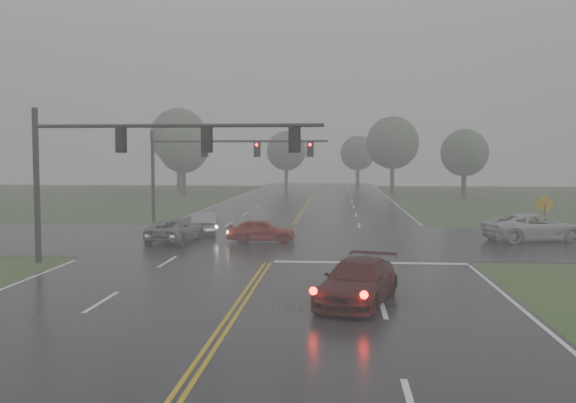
# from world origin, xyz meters

# --- Properties ---
(ground) EXTENTS (180.00, 180.00, 0.00)m
(ground) POSITION_xyz_m (0.00, 0.00, 0.00)
(ground) COLOR #2F4F22
(ground) RESTS_ON ground
(main_road) EXTENTS (18.00, 160.00, 0.02)m
(main_road) POSITION_xyz_m (0.00, 20.00, 0.00)
(main_road) COLOR black
(main_road) RESTS_ON ground
(cross_street) EXTENTS (120.00, 14.00, 0.02)m
(cross_street) POSITION_xyz_m (0.00, 22.00, 0.00)
(cross_street) COLOR black
(cross_street) RESTS_ON ground
(stop_bar) EXTENTS (8.50, 0.50, 0.01)m
(stop_bar) POSITION_xyz_m (4.50, 14.40, 0.00)
(stop_bar) COLOR silver
(stop_bar) RESTS_ON ground
(sedan_maroon) EXTENTS (3.17, 5.14, 1.39)m
(sedan_maroon) POSITION_xyz_m (3.73, 6.53, 0.00)
(sedan_maroon) COLOR #400C0B
(sedan_maroon) RESTS_ON ground
(sedan_red) EXTENTS (3.80, 1.65, 1.28)m
(sedan_red) POSITION_xyz_m (-1.12, 20.95, 0.00)
(sedan_red) COLOR #9F190E
(sedan_red) RESTS_ON ground
(sedan_silver) EXTENTS (2.22, 4.29, 1.34)m
(sedan_silver) POSITION_xyz_m (-5.01, 24.11, 0.00)
(sedan_silver) COLOR gray
(sedan_silver) RESTS_ON ground
(car_grey) EXTENTS (2.69, 4.82, 1.27)m
(car_grey) POSITION_xyz_m (-5.85, 20.69, 0.00)
(car_grey) COLOR slate
(car_grey) RESTS_ON ground
(pickup_white) EXTENTS (6.00, 3.97, 1.53)m
(pickup_white) POSITION_xyz_m (13.95, 22.54, 0.00)
(pickup_white) COLOR silver
(pickup_white) RESTS_ON ground
(signal_gantry_near) EXTENTS (12.82, 0.30, 6.85)m
(signal_gantry_near) POSITION_xyz_m (-6.23, 13.47, 4.83)
(signal_gantry_near) COLOR black
(signal_gantry_near) RESTS_ON ground
(signal_gantry_far) EXTENTS (12.66, 0.33, 6.58)m
(signal_gantry_far) POSITION_xyz_m (-6.23, 31.24, 4.65)
(signal_gantry_far) COLOR black
(signal_gantry_far) RESTS_ON ground
(sign_diamond_east) EXTENTS (1.07, 0.11, 2.56)m
(sign_diamond_east) POSITION_xyz_m (14.80, 23.52, 1.73)
(sign_diamond_east) COLOR black
(sign_diamond_east) RESTS_ON ground
(tree_nw_a) EXTENTS (5.87, 5.87, 8.62)m
(tree_nw_a) POSITION_xyz_m (-15.36, 61.38, 5.67)
(tree_nw_a) COLOR #342C22
(tree_nw_a) RESTS_ON ground
(tree_ne_a) EXTENTS (6.70, 6.70, 9.84)m
(tree_ne_a) POSITION_xyz_m (9.89, 68.71, 6.47)
(tree_ne_a) COLOR #342C22
(tree_ne_a) RESTS_ON ground
(tree_n_mid) EXTENTS (5.74, 5.74, 8.43)m
(tree_n_mid) POSITION_xyz_m (-4.53, 79.10, 5.55)
(tree_n_mid) COLOR #342C22
(tree_n_mid) RESTS_ON ground
(tree_e_near) EXTENTS (5.32, 5.32, 7.81)m
(tree_e_near) POSITION_xyz_m (17.14, 59.54, 5.13)
(tree_e_near) COLOR #342C22
(tree_e_near) RESTS_ON ground
(tree_nw_b) EXTENTS (7.66, 7.66, 11.25)m
(tree_nw_b) POSITION_xyz_m (-18.47, 71.47, 7.40)
(tree_nw_b) COLOR #342C22
(tree_nw_b) RESTS_ON ground
(tree_n_far) EXTENTS (5.45, 5.45, 8.01)m
(tree_n_far) POSITION_xyz_m (6.05, 87.76, 5.26)
(tree_n_far) COLOR #342C22
(tree_n_far) RESTS_ON ground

